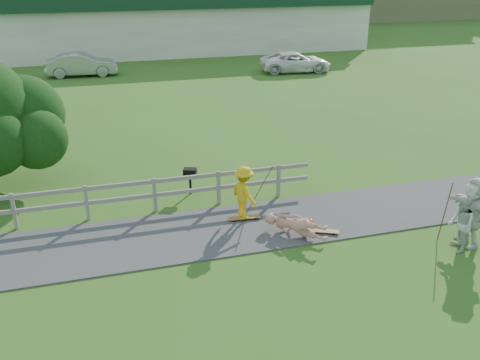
{
  "coord_description": "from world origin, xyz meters",
  "views": [
    {
      "loc": [
        -3.74,
        -11.63,
        7.16
      ],
      "look_at": [
        0.31,
        2.0,
        1.29
      ],
      "focal_mm": 40.0,
      "sensor_mm": 36.0,
      "label": 1
    }
  ],
  "objects": [
    {
      "name": "bbq",
      "position": [
        -0.7,
        4.32,
        0.44
      ],
      "size": [
        0.49,
        0.44,
        0.88
      ],
      "primitive_type": null,
      "rotation": [
        0.0,
        0.0,
        -0.37
      ],
      "color": "black",
      "rests_on": "ground"
    },
    {
      "name": "helmet",
      "position": [
        2.1,
        0.95,
        0.14
      ],
      "size": [
        0.27,
        0.27,
        0.27
      ],
      "primitive_type": "sphere",
      "color": "red",
      "rests_on": "ground"
    },
    {
      "name": "pole_rider",
      "position": [
        1.01,
        2.33,
        0.84
      ],
      "size": [
        0.03,
        0.03,
        1.68
      ],
      "primitive_type": "cylinder",
      "color": "brown",
      "rests_on": "ground"
    },
    {
      "name": "car_white",
      "position": [
        10.43,
        22.62,
        0.67
      ],
      "size": [
        5.08,
        2.85,
        1.34
      ],
      "primitive_type": "imported",
      "rotation": [
        0.0,
        0.0,
        1.44
      ],
      "color": "white",
      "rests_on": "ground"
    },
    {
      "name": "car_silver",
      "position": [
        -3.66,
        25.34,
        0.76
      ],
      "size": [
        4.67,
        1.84,
        1.51
      ],
      "primitive_type": "imported",
      "rotation": [
        0.0,
        0.0,
        1.52
      ],
      "color": "#A2A4AA",
      "rests_on": "ground"
    },
    {
      "name": "strip_mall",
      "position": [
        4.0,
        34.94,
        2.58
      ],
      "size": [
        32.5,
        10.75,
        5.1
      ],
      "color": "beige",
      "rests_on": "ground"
    },
    {
      "name": "pole_spec_left",
      "position": [
        5.3,
        -0.72,
        0.85
      ],
      "size": [
        0.03,
        0.03,
        1.69
      ],
      "primitive_type": "cylinder",
      "color": "brown",
      "rests_on": "ground"
    },
    {
      "name": "spectator_a",
      "position": [
        5.33,
        -1.35,
        0.78
      ],
      "size": [
        0.84,
        0.93,
        1.55
      ],
      "primitive_type": "imported",
      "rotation": [
        0.0,
        0.0,
        4.3
      ],
      "color": "silver",
      "rests_on": "ground"
    },
    {
      "name": "skater_fallen",
      "position": [
        1.5,
        0.6,
        0.34
      ],
      "size": [
        1.69,
        1.52,
        0.67
      ],
      "primitive_type": "imported",
      "rotation": [
        0.0,
        0.0,
        0.7
      ],
      "color": "tan",
      "rests_on": "ground"
    },
    {
      "name": "ground",
      "position": [
        0.0,
        0.0,
        0.0
      ],
      "size": [
        260.0,
        260.0,
        0.0
      ],
      "primitive_type": "plane",
      "color": "#365F1B",
      "rests_on": "ground"
    },
    {
      "name": "longboard_rider",
      "position": [
        0.41,
        1.93,
        0.05
      ],
      "size": [
        0.95,
        0.3,
        0.1
      ],
      "primitive_type": null,
      "rotation": [
        0.0,
        0.0,
        -0.08
      ],
      "color": "brown",
      "rests_on": "ground"
    },
    {
      "name": "skater_rider",
      "position": [
        0.41,
        1.93,
        0.8
      ],
      "size": [
        0.9,
        1.17,
        1.6
      ],
      "primitive_type": "imported",
      "rotation": [
        0.0,
        0.0,
        1.9
      ],
      "color": "gold",
      "rests_on": "ground"
    },
    {
      "name": "path",
      "position": [
        0.0,
        1.5,
        0.02
      ],
      "size": [
        34.0,
        3.0,
        0.04
      ],
      "primitive_type": "cube",
      "color": "#39393C",
      "rests_on": "ground"
    },
    {
      "name": "fence",
      "position": [
        -4.62,
        3.3,
        0.72
      ],
      "size": [
        15.05,
        0.1,
        1.1
      ],
      "color": "slate",
      "rests_on": "ground"
    },
    {
      "name": "spectator_d",
      "position": [
        5.84,
        -1.11,
        0.97
      ],
      "size": [
        0.83,
        1.86,
        1.93
      ],
      "primitive_type": "imported",
      "rotation": [
        0.0,
        0.0,
        4.56
      ],
      "color": "silver",
      "rests_on": "ground"
    },
    {
      "name": "longboard_fallen",
      "position": [
        2.3,
        0.5,
        0.05
      ],
      "size": [
        0.91,
        0.6,
        0.1
      ],
      "primitive_type": null,
      "rotation": [
        0.0,
        0.0,
        -0.45
      ],
      "color": "brown",
      "rests_on": "ground"
    }
  ]
}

